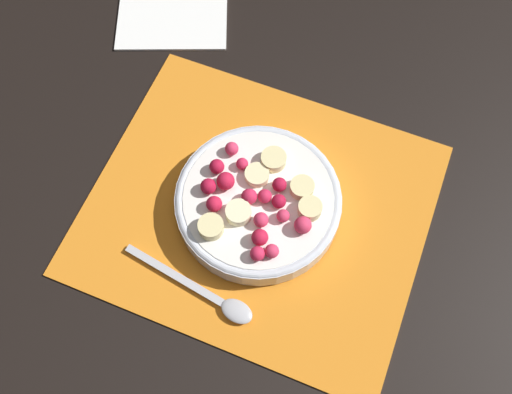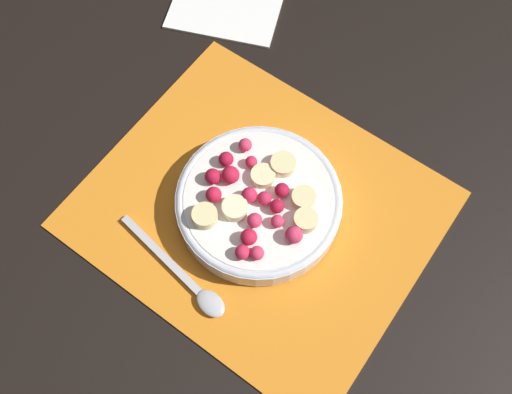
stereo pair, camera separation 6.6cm
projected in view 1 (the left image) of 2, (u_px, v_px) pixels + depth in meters
name	position (u px, v px, depth m)	size (l,w,h in m)	color
ground_plane	(258.00, 209.00, 0.71)	(3.00, 3.00, 0.00)	black
placemat	(258.00, 208.00, 0.70)	(0.41, 0.35, 0.01)	orange
fruit_bowl	(256.00, 204.00, 0.68)	(0.20, 0.20, 0.05)	silver
spoon	(212.00, 297.00, 0.65)	(0.17, 0.04, 0.01)	#B2B2B7
napkin	(173.00, 10.00, 0.83)	(0.20, 0.19, 0.01)	white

